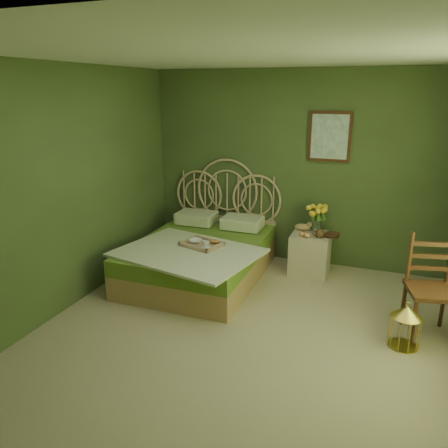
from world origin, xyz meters
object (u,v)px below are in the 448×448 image
at_px(nightstand, 311,247).
at_px(birdcage, 405,327).
at_px(bed, 202,254).
at_px(chair, 433,280).

height_order(nightstand, birdcage, nightstand).
relative_size(bed, chair, 2.22).
bearing_deg(bed, nightstand, 24.90).
bearing_deg(bed, chair, -9.94).
bearing_deg(birdcage, bed, 160.91).
relative_size(chair, birdcage, 2.40).
height_order(bed, nightstand, bed).
relative_size(bed, nightstand, 2.30).
xyz_separation_m(chair, birdcage, (-0.22, -0.38, -0.35)).
bearing_deg(bed, birdcage, -19.09).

